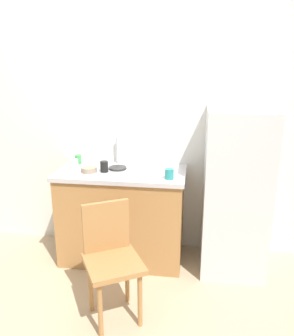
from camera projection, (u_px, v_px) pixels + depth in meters
name	position (u px, v px, depth m)	size (l,w,h in m)	color
ground_plane	(115.00, 297.00, 2.88)	(8.00, 8.00, 0.00)	tan
back_wall	(135.00, 122.00, 3.45)	(4.80, 0.10, 2.64)	silver
cabinet_base	(123.00, 217.00, 3.38)	(1.17, 0.60, 0.87)	#A87542
countertop	(122.00, 172.00, 3.25)	(1.21, 0.64, 0.04)	#B7B7BC
faucet	(117.00, 150.00, 3.45)	(0.02, 0.02, 0.26)	#B7B7BC
refrigerator	(235.00, 192.00, 3.13)	(0.57, 0.62, 1.51)	silver
chair	(111.00, 256.00, 2.57)	(0.55, 0.55, 0.89)	#A87542
dish_tray	(146.00, 171.00, 3.15)	(0.28, 0.20, 0.05)	white
terracotta_bowl	(89.00, 170.00, 3.19)	(0.14, 0.14, 0.04)	gray
hotplate	(118.00, 168.00, 3.28)	(0.17, 0.17, 0.02)	#2D2D2D
cup_green	(78.00, 159.00, 3.45)	(0.06, 0.06, 0.09)	green
cup_white	(75.00, 164.00, 3.27)	(0.07, 0.07, 0.10)	white
cup_black	(104.00, 167.00, 3.19)	(0.07, 0.07, 0.10)	black
cup_teal	(169.00, 174.00, 3.00)	(0.08, 0.08, 0.09)	teal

